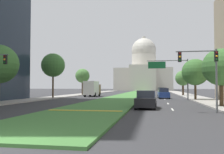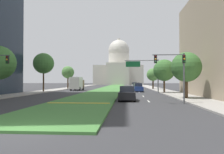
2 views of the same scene
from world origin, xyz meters
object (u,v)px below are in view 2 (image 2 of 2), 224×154
Objects in this scene: street_tree_right_near at (186,67)px; sedan_far_horizon at (135,85)px; capitol_building at (119,69)px; street_tree_left_mid at (44,63)px; traffic_light_near_right at (176,67)px; street_tree_left_far at (68,72)px; sedan_midblock at (138,88)px; box_truck_delivery at (77,83)px; street_tree_right_far at (153,75)px; street_tree_right_mid at (164,70)px; sedan_distant at (136,86)px; sedan_lead_stopped at (127,94)px; overhead_guide_sign at (145,69)px.

street_tree_right_near reaches higher than sedan_far_horizon.
capitol_building reaches higher than sedan_far_horizon.
traffic_light_near_right is at bearing -43.70° from street_tree_left_mid.
capitol_building is 73.13m from street_tree_left_far.
box_truck_delivery is at bearing 157.58° from sedan_midblock.
street_tree_left_far reaches higher than street_tree_right_far.
street_tree_right_mid is 17.21m from sedan_distant.
sedan_distant reaches higher than sedan_far_horizon.
street_tree_left_mid is at bearing 136.30° from traffic_light_near_right.
street_tree_right_near is at bearing -89.13° from street_tree_right_far.
box_truck_delivery reaches higher than sedan_lead_stopped.
overhead_guide_sign is 17.23m from sedan_lead_stopped.
sedan_lead_stopped is 0.71× the size of box_truck_delivery.
street_tree_left_far is at bearing 127.23° from street_tree_right_near.
traffic_light_near_right is at bearing -84.91° from capitol_building.
street_tree_right_mid is 22.51m from box_truck_delivery.
overhead_guide_sign is (-1.44, 19.85, 0.89)m from traffic_light_near_right.
sedan_distant is at bearing -89.93° from sedan_far_horizon.
sedan_midblock is at bearing -85.19° from capitol_building.
street_tree_left_far is 19.67m from sedan_distant.
overhead_guide_sign is at bearing -33.51° from box_truck_delivery.
street_tree_left_far is at bearing 144.37° from sedan_midblock.
capitol_building reaches higher than sedan_midblock.
sedan_far_horizon is (2.47, 44.55, 0.04)m from sedan_lead_stopped.
street_tree_right_near is 1.35× the size of sedan_midblock.
street_tree_left_mid is at bearing -118.10° from box_truck_delivery.
street_tree_right_near is at bearing -73.54° from overhead_guide_sign.
street_tree_right_mid is at bearing -82.58° from capitol_building.
street_tree_left_mid reaches higher than street_tree_right_mid.
street_tree_right_near is at bearing -80.04° from sedan_distant.
sedan_midblock is (-1.16, 4.41, -3.83)m from overhead_guide_sign.
capitol_building is 106.90m from sedan_lead_stopped.
overhead_guide_sign is at bearing -75.32° from sedan_midblock.
street_tree_right_near is 29.82m from sedan_distant.
street_tree_right_far is 0.90× the size of box_truck_delivery.
capitol_building is 91.86m from street_tree_right_mid.
traffic_light_near_right reaches higher than sedan_distant.
traffic_light_near_right is 1.20× the size of sedan_distant.
street_tree_right_near is 12.97m from street_tree_right_mid.
street_tree_left_mid is (-22.10, 21.12, 2.13)m from traffic_light_near_right.
capitol_building is 6.55× the size of sedan_distant.
overhead_guide_sign is 15.82m from sedan_distant.
street_tree_left_mid is at bearing -126.14° from sedan_far_horizon.
street_tree_right_far is at bearing -80.60° from capitol_building.
street_tree_left_far is at bearing 119.67° from traffic_light_near_right.
sedan_far_horizon is at bearing 90.07° from sedan_distant.
sedan_lead_stopped is at bearing -94.48° from sedan_distant.
street_tree_left_far is (-23.61, 18.93, 0.37)m from street_tree_right_mid.
street_tree_left_far is at bearing -99.28° from capitol_building.
traffic_light_near_right is 6.72m from sedan_lead_stopped.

